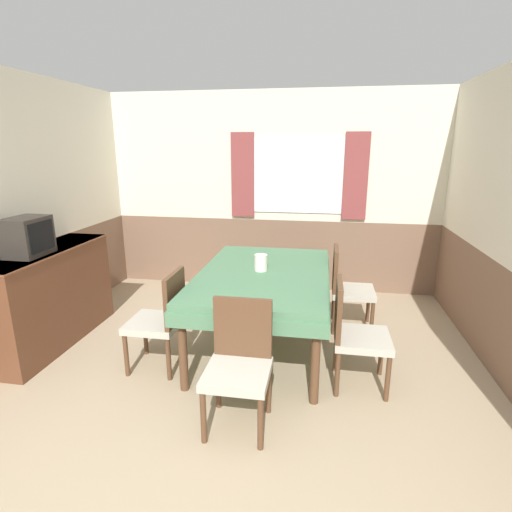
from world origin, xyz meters
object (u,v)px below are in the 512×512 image
at_px(chair_right_far, 347,286).
at_px(tv, 28,237).
at_px(chair_head_near, 239,361).
at_px(chair_right_near, 354,331).
at_px(chair_left_near, 162,317).
at_px(sideboard, 50,296).
at_px(vase, 261,263).
at_px(dining_table, 264,282).

bearing_deg(chair_right_far, tv, -70.54).
bearing_deg(chair_head_near, chair_right_near, -143.71).
distance_m(chair_left_near, chair_head_near, 1.01).
height_order(chair_head_near, chair_right_far, same).
relative_size(sideboard, vase, 9.65).
bearing_deg(sideboard, chair_head_near, -22.63).
height_order(dining_table, chair_right_far, chair_right_far).
bearing_deg(dining_table, chair_head_near, -90.00).
xyz_separation_m(dining_table, sideboard, (-2.08, -0.28, -0.18)).
bearing_deg(chair_right_near, chair_right_far, -180.00).
height_order(chair_right_far, sideboard, sideboard).
height_order(chair_right_near, tv, tv).
bearing_deg(vase, chair_left_near, -143.53).
bearing_deg(tv, chair_right_near, -1.49).
relative_size(sideboard, tv, 4.00).
bearing_deg(chair_head_near, chair_right_far, -115.74).
distance_m(dining_table, chair_right_near, 1.00).
height_order(chair_head_near, chair_right_near, same).
relative_size(chair_right_near, sideboard, 0.59).
bearing_deg(chair_left_near, chair_right_far, -56.17).
relative_size(chair_right_far, tv, 2.36).
bearing_deg(dining_table, vase, 136.09).
xyz_separation_m(sideboard, tv, (0.02, -0.19, 0.64)).
bearing_deg(dining_table, chair_right_near, -33.83).
height_order(chair_right_far, vase, vase).
height_order(chair_left_near, vase, vase).
distance_m(chair_right_near, tv, 2.95).
distance_m(chair_head_near, chair_right_near, 1.01).
relative_size(dining_table, sideboard, 1.25).
relative_size(chair_right_far, vase, 5.69).
height_order(chair_head_near, vase, vase).
height_order(chair_head_near, tv, tv).
height_order(chair_head_near, sideboard, sideboard).
relative_size(chair_right_far, sideboard, 0.59).
height_order(dining_table, vase, vase).
distance_m(chair_right_near, vase, 1.09).
relative_size(chair_left_near, tv, 2.36).
bearing_deg(sideboard, dining_table, 7.57).
relative_size(chair_head_near, tv, 2.36).
xyz_separation_m(dining_table, chair_head_near, (-0.00, -1.14, -0.19)).
bearing_deg(vase, sideboard, -171.44).
distance_m(chair_right_near, sideboard, 2.91).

